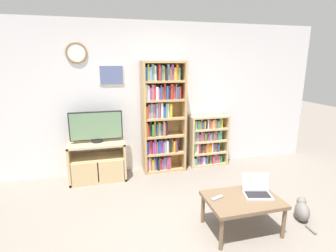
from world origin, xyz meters
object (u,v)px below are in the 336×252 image
Objects in this scene: bookshelf_short at (207,141)px; tv_stand at (98,161)px; remote_near_laptop at (217,198)px; cat at (302,210)px; coffee_table at (242,202)px; bookshelf_tall at (161,117)px; laptop at (257,190)px; television at (96,127)px.

tv_stand is at bearing -175.75° from bookshelf_short.
bookshelf_short reaches higher than remote_near_laptop.
remote_near_laptop is 0.36× the size of cat.
bookshelf_tall is at bearing 104.01° from coffee_table.
tv_stand is 1.31m from bookshelf_tall.
tv_stand is 2.03m from bookshelf_short.
laptop is 0.50m from remote_near_laptop.
tv_stand is 3.08m from cat.
coffee_table reaches higher than cat.
remote_near_laptop is (1.32, -1.78, 0.10)m from tv_stand.
coffee_table is at bearing -49.60° from television.
cat is (1.34, -1.97, -0.87)m from bookshelf_tall.
cat is at bearing 10.90° from laptop.
tv_stand and laptop have the same top height.
remote_near_laptop is at bearing -53.38° from tv_stand.
tv_stand is 1.07× the size of coffee_table.
remote_near_laptop is at bearing -84.02° from bookshelf_tall.
bookshelf_short is at bearing 1.58° from bookshelf_tall.
cat is at bearing -55.81° from bookshelf_tall.
laptop is at bearing -44.79° from tv_stand.
bookshelf_tall is 11.73× the size of remote_near_laptop.
tv_stand reaches higher than coffee_table.
bookshelf_short is 1.96m from laptop.
coffee_table is at bearing -154.47° from laptop.
laptop is 0.73m from cat.
cat is at bearing 67.63° from remote_near_laptop.
bookshelf_short reaches higher than coffee_table.
bookshelf_tall reaches higher than remote_near_laptop.
remote_near_laptop is at bearing -167.91° from laptop.
bookshelf_tall is (1.11, 0.08, 0.09)m from television.
bookshelf_short is (2.01, 0.15, 0.15)m from tv_stand.
laptop reaches higher than cat.
laptop is at bearing -95.80° from bookshelf_short.
tv_stand is at bearing -173.65° from bookshelf_tall.
tv_stand is at bearing 131.24° from coffee_table.
tv_stand is 1.97× the size of cat.
bookshelf_short is 2.64× the size of laptop.
television is 2.62m from laptop.
laptop reaches higher than coffee_table.
bookshelf_tall reaches higher than cat.
bookshelf_tall is at bearing 6.35° from tv_stand.
television reaches higher than bookshelf_short.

